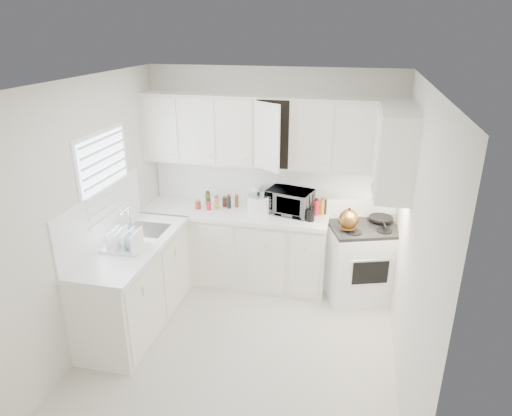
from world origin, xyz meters
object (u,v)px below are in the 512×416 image
(dish_rack, at_px, (124,239))
(rice_cooker, at_px, (258,203))
(stove, at_px, (362,252))
(tea_kettle, at_px, (349,218))
(microwave, at_px, (290,199))
(utensil_crock, at_px, (310,207))

(dish_rack, bearing_deg, rice_cooker, 45.73)
(dish_rack, bearing_deg, stove, 24.85)
(tea_kettle, xyz_separation_m, dish_rack, (-2.15, -1.03, -0.00))
(tea_kettle, xyz_separation_m, microwave, (-0.70, 0.28, 0.06))
(microwave, xyz_separation_m, dish_rack, (-1.45, -1.30, -0.06))
(utensil_crock, xyz_separation_m, dish_rack, (-1.72, -1.11, -0.05))
(microwave, bearing_deg, dish_rack, -123.58)
(stove, relative_size, microwave, 2.26)
(tea_kettle, distance_m, rice_cooker, 1.07)
(microwave, distance_m, utensil_crock, 0.33)
(rice_cooker, xyz_separation_m, dish_rack, (-1.10, -1.21, -0.02))
(microwave, height_order, utensil_crock, microwave)
(stove, bearing_deg, tea_kettle, -157.22)
(microwave, xyz_separation_m, utensil_crock, (0.27, -0.19, -0.01))
(tea_kettle, distance_m, dish_rack, 2.39)
(rice_cooker, relative_size, dish_rack, 0.63)
(tea_kettle, bearing_deg, microwave, 160.94)
(dish_rack, bearing_deg, tea_kettle, 23.39)
(stove, distance_m, dish_rack, 2.66)
(utensil_crock, bearing_deg, dish_rack, -147.10)
(microwave, xyz_separation_m, rice_cooker, (-0.36, -0.09, -0.04))
(stove, distance_m, utensil_crock, 0.82)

